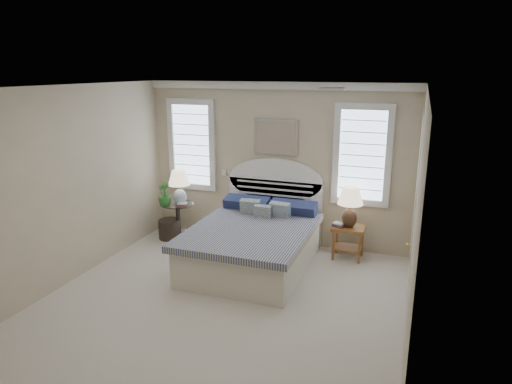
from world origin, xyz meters
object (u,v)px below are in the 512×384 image
(floor_pot, at_px, (169,229))
(lamp_right, at_px, (350,203))
(side_table_left, at_px, (178,217))
(lamp_left, at_px, (179,184))
(bed, at_px, (255,240))
(nightstand_right, at_px, (348,235))

(floor_pot, distance_m, lamp_right, 3.19)
(side_table_left, xyz_separation_m, floor_pot, (-0.14, -0.08, -0.22))
(side_table_left, relative_size, lamp_left, 1.03)
(bed, bearing_deg, side_table_left, 160.26)
(side_table_left, bearing_deg, bed, -19.74)
(side_table_left, relative_size, floor_pot, 1.68)
(nightstand_right, height_order, lamp_left, lamp_left)
(lamp_left, bearing_deg, side_table_left, 151.84)
(side_table_left, xyz_separation_m, lamp_left, (0.07, -0.04, 0.62))
(bed, relative_size, nightstand_right, 4.29)
(bed, relative_size, lamp_left, 3.71)
(nightstand_right, xyz_separation_m, lamp_left, (-2.88, -0.14, 0.62))
(floor_pot, height_order, lamp_right, lamp_right)
(bed, distance_m, floor_pot, 1.87)
(bed, height_order, floor_pot, bed)
(side_table_left, bearing_deg, lamp_right, 1.51)
(bed, bearing_deg, floor_pot, 164.16)
(lamp_right, bearing_deg, lamp_left, -177.67)
(lamp_right, bearing_deg, bed, -152.82)
(bed, relative_size, lamp_right, 3.56)
(lamp_left, bearing_deg, bed, -19.32)
(nightstand_right, distance_m, lamp_right, 0.53)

